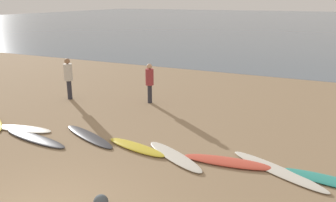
# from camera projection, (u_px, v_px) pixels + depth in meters

# --- Properties ---
(ground_plane) EXTENTS (120.00, 120.00, 0.20)m
(ground_plane) POSITION_uv_depth(u_px,v_px,m) (207.00, 98.00, 15.06)
(ground_plane) COLOR #997C5B
(ground_plane) RESTS_ON ground
(ocean_water) EXTENTS (140.00, 100.00, 0.01)m
(ocean_water) POSITION_uv_depth(u_px,v_px,m) (305.00, 21.00, 62.80)
(ocean_water) COLOR slate
(ocean_water) RESTS_ON ground
(surfboard_1) EXTENTS (2.11, 0.89, 0.07)m
(surfboard_1) POSITION_uv_depth(u_px,v_px,m) (23.00, 129.00, 11.13)
(surfboard_1) COLOR silver
(surfboard_1) RESTS_ON ground
(surfboard_2) EXTENTS (2.62, 0.84, 0.08)m
(surfboard_2) POSITION_uv_depth(u_px,v_px,m) (35.00, 138.00, 10.35)
(surfboard_2) COLOR #333338
(surfboard_2) RESTS_ON ground
(surfboard_3) EXTENTS (2.46, 1.37, 0.08)m
(surfboard_3) POSITION_uv_depth(u_px,v_px,m) (89.00, 136.00, 10.52)
(surfboard_3) COLOR #333338
(surfboard_3) RESTS_ON ground
(surfboard_4) EXTENTS (2.09, 0.91, 0.10)m
(surfboard_4) POSITION_uv_depth(u_px,v_px,m) (136.00, 147.00, 9.73)
(surfboard_4) COLOR yellow
(surfboard_4) RESTS_ON ground
(surfboard_5) EXTENTS (2.20, 1.59, 0.08)m
(surfboard_5) POSITION_uv_depth(u_px,v_px,m) (174.00, 156.00, 9.19)
(surfboard_5) COLOR silver
(surfboard_5) RESTS_ON ground
(surfboard_6) EXTENTS (2.42, 0.79, 0.09)m
(surfboard_6) POSITION_uv_depth(u_px,v_px,m) (229.00, 162.00, 8.86)
(surfboard_6) COLOR #D84C38
(surfboard_6) RESTS_ON ground
(surfboard_7) EXTENTS (2.62, 1.68, 0.07)m
(surfboard_7) POSITION_uv_depth(u_px,v_px,m) (277.00, 170.00, 8.45)
(surfboard_7) COLOR silver
(surfboard_7) RESTS_ON ground
(surfboard_8) EXTENTS (2.42, 0.79, 0.07)m
(surfboard_8) POSITION_uv_depth(u_px,v_px,m) (333.00, 181.00, 7.94)
(surfboard_8) COLOR teal
(surfboard_8) RESTS_ON ground
(person_0) EXTENTS (0.32, 0.32, 1.60)m
(person_0) POSITION_uv_depth(u_px,v_px,m) (150.00, 80.00, 13.73)
(person_0) COLOR #2D2D38
(person_0) RESTS_ON ground
(person_1) EXTENTS (0.35, 0.35, 1.71)m
(person_1) POSITION_uv_depth(u_px,v_px,m) (68.00, 75.00, 14.24)
(person_1) COLOR #2D2D38
(person_1) RESTS_ON ground
(beach_rock_near) EXTENTS (0.30, 0.30, 0.30)m
(beach_rock_near) POSITION_uv_depth(u_px,v_px,m) (101.00, 202.00, 6.94)
(beach_rock_near) COLOR #444C51
(beach_rock_near) RESTS_ON ground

